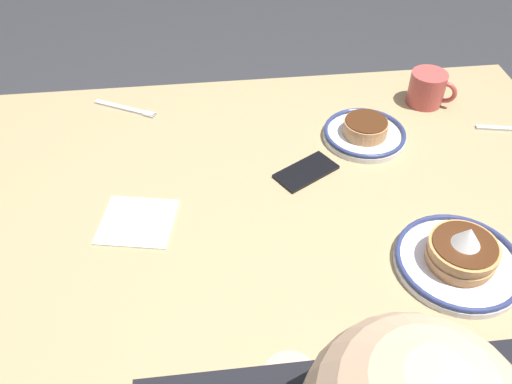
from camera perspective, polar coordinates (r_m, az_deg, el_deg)
ground_plane at (r=1.79m, az=1.12°, el=-17.67°), size 6.00×6.00×0.00m
dining_table at (r=1.27m, az=1.51°, el=-2.97°), size 1.50×0.93×0.76m
plate_near_main at (r=1.35m, az=11.51°, el=6.28°), size 0.20×0.20×0.05m
plate_center_pancakes at (r=1.09m, az=20.91°, el=-6.56°), size 0.24×0.24×0.10m
coffee_mug at (r=1.51m, az=17.83°, el=10.50°), size 0.12×0.09×0.09m
cell_phone at (r=1.24m, az=5.36°, el=2.18°), size 0.16×0.14×0.01m
paper_napkin at (r=1.14m, az=-12.52°, el=-3.11°), size 0.18×0.17×0.00m
fork_near at (r=1.48m, az=-13.75°, el=8.64°), size 0.17×0.10×0.01m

